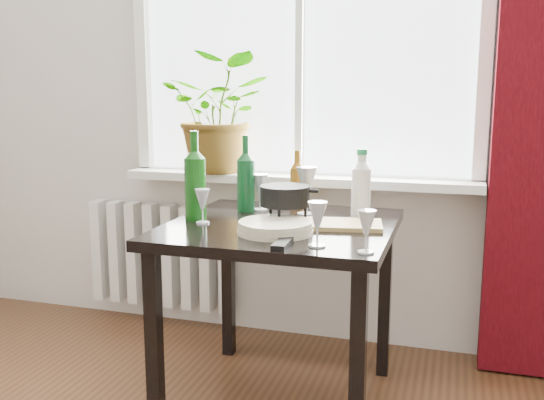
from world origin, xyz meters
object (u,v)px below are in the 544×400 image
(table, at_px, (281,246))
(potted_plant, at_px, (220,113))
(wineglass_far_right, at_px, (366,231))
(wineglass_back_left, at_px, (260,192))
(cleaning_bottle, at_px, (361,183))
(wine_bottle_right, at_px, (246,173))
(plate_stack, at_px, (275,227))
(tv_remote, at_px, (283,243))
(wineglass_front_right, at_px, (317,224))
(radiator, at_px, (162,255))
(fondue_pot, at_px, (285,205))
(wineglass_back_center, at_px, (307,190))
(wineglass_front_left, at_px, (202,206))
(bottle_amber, at_px, (297,179))
(wine_bottle_left, at_px, (195,175))
(cutting_board, at_px, (342,224))

(table, bearing_deg, potted_plant, 129.17)
(wineglass_far_right, height_order, wineglass_back_left, wineglass_back_left)
(cleaning_bottle, bearing_deg, wine_bottle_right, -176.12)
(plate_stack, distance_m, tv_remote, 0.17)
(wineglass_front_right, bearing_deg, radiator, 138.53)
(wine_bottle_right, bearing_deg, fondue_pot, -40.73)
(wineglass_back_center, xyz_separation_m, fondue_pot, (-0.04, -0.20, -0.03))
(potted_plant, xyz_separation_m, wineglass_front_right, (0.70, -0.90, -0.32))
(potted_plant, relative_size, wineglass_front_left, 4.23)
(wineglass_back_left, bearing_deg, bottle_amber, 36.04)
(table, relative_size, tv_remote, 5.50)
(bottle_amber, bearing_deg, radiator, 159.47)
(wineglass_back_center, distance_m, wineglass_front_left, 0.44)
(table, height_order, wineglass_front_left, wineglass_front_left)
(table, distance_m, wineglass_front_right, 0.41)
(fondue_pot, bearing_deg, radiator, 137.11)
(radiator, bearing_deg, table, -36.54)
(wineglass_far_right, bearing_deg, wine_bottle_left, 156.61)
(potted_plant, height_order, cleaning_bottle, potted_plant)
(potted_plant, distance_m, wineglass_back_center, 0.73)
(wine_bottle_left, distance_m, wine_bottle_right, 0.26)
(wine_bottle_right, height_order, wineglass_front_left, wine_bottle_right)
(potted_plant, distance_m, wineglass_front_right, 1.19)
(wineglass_front_left, bearing_deg, tv_remote, -30.73)
(wineglass_front_left, xyz_separation_m, tv_remote, (0.39, -0.23, -0.06))
(table, xyz_separation_m, potted_plant, (-0.49, 0.60, 0.49))
(plate_stack, height_order, fondue_pot, fondue_pot)
(radiator, height_order, wineglass_back_left, wineglass_back_left)
(cleaning_bottle, bearing_deg, wineglass_front_right, -96.24)
(bottle_amber, bearing_deg, wineglass_front_right, -69.54)
(wineglass_front_right, distance_m, tv_remote, 0.13)
(wineglass_back_center, relative_size, fondue_pot, 0.93)
(wineglass_back_center, bearing_deg, table, -105.39)
(tv_remote, relative_size, cutting_board, 0.53)
(wine_bottle_right, bearing_deg, cutting_board, -21.71)
(wine_bottle_left, xyz_separation_m, plate_stack, (0.37, -0.14, -0.16))
(wine_bottle_right, bearing_deg, cleaning_bottle, 3.88)
(radiator, distance_m, tv_remote, 1.40)
(table, relative_size, wine_bottle_right, 2.63)
(wine_bottle_left, xyz_separation_m, tv_remote, (0.44, -0.29, -0.17))
(radiator, relative_size, plate_stack, 2.94)
(wine_bottle_left, height_order, wineglass_far_right, wine_bottle_left)
(wineglass_front_right, bearing_deg, tv_remote, -171.84)
(radiator, relative_size, fondue_pot, 3.66)
(wineglass_front_left, relative_size, fondue_pot, 0.62)
(wineglass_back_left, distance_m, tv_remote, 0.61)
(wineglass_back_left, bearing_deg, wine_bottle_right, -148.94)
(fondue_pot, bearing_deg, tv_remote, -81.74)
(cutting_board, bearing_deg, potted_plant, 140.99)
(wineglass_back_center, bearing_deg, plate_stack, -93.90)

